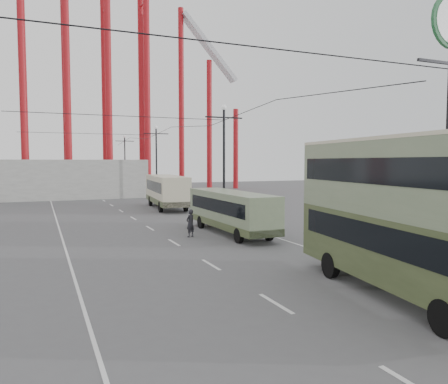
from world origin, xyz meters
name	(u,v)px	position (x,y,z in m)	size (l,w,h in m)	color
ground	(273,285)	(0.00, 0.00, 0.00)	(160.00, 160.00, 0.00)	#525254
road_markings	(141,222)	(-0.86, 19.70, 0.01)	(12.52, 120.00, 0.01)	silver
lamp_post_mid	(224,163)	(5.60, 18.00, 4.68)	(3.20, 0.44, 9.32)	black
lamp_post_far	(156,162)	(5.60, 40.00, 4.68)	(3.20, 0.44, 9.32)	black
lamp_post_distant	(125,162)	(5.60, 62.00, 4.68)	(3.20, 0.44, 9.32)	black
roller_coaster	(76,42)	(-2.49, 56.89, 22.92)	(52.95, 5.00, 55.48)	maroon
fairground_shed	(57,179)	(-6.00, 47.00, 2.50)	(22.00, 10.00, 5.00)	gray
double_decker_bus	(404,208)	(3.46, -3.09, 3.15)	(4.06, 10.73, 5.62)	#374324
single_decker_green	(231,210)	(3.40, 11.64, 1.57)	(2.38, 9.84, 2.77)	#657656
single_decker_cream	(167,190)	(3.70, 28.48, 1.87)	(3.62, 10.84, 3.31)	beige
pedestrian	(190,223)	(0.50, 11.44, 0.88)	(0.64, 0.42, 1.76)	black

